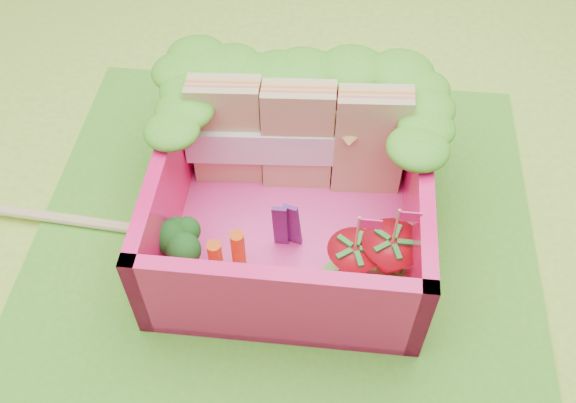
# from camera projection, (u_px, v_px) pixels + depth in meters

# --- Properties ---
(ground) EXTENTS (14.00, 14.00, 0.00)m
(ground) POSITION_uv_depth(u_px,v_px,m) (283.00, 247.00, 3.35)
(ground) COLOR #98C738
(ground) RESTS_ON ground
(placemat) EXTENTS (2.60, 2.60, 0.03)m
(placemat) POSITION_uv_depth(u_px,v_px,m) (283.00, 245.00, 3.34)
(placemat) COLOR #4FAD27
(placemat) RESTS_ON ground
(bento_floor) EXTENTS (1.30, 1.30, 0.05)m
(bento_floor) POSITION_uv_depth(u_px,v_px,m) (291.00, 229.00, 3.36)
(bento_floor) COLOR #FF41A0
(bento_floor) RESTS_ON placemat
(bento_box) EXTENTS (1.30, 1.30, 0.55)m
(bento_box) POSITION_uv_depth(u_px,v_px,m) (291.00, 199.00, 3.16)
(bento_box) COLOR #FF1565
(bento_box) RESTS_ON placemat
(lettuce_ruffle) EXTENTS (1.43, 0.83, 0.11)m
(lettuce_ruffle) POSITION_uv_depth(u_px,v_px,m) (301.00, 81.00, 3.21)
(lettuce_ruffle) COLOR #3A9C1C
(lettuce_ruffle) RESTS_ON bento_box
(sandwich_stack) EXTENTS (1.17, 0.25, 0.64)m
(sandwich_stack) POSITION_uv_depth(u_px,v_px,m) (299.00, 137.00, 3.30)
(sandwich_stack) COLOR tan
(sandwich_stack) RESTS_ON bento_floor
(broccoli) EXTENTS (0.32, 0.32, 0.25)m
(broccoli) POSITION_uv_depth(u_px,v_px,m) (181.00, 239.00, 3.07)
(broccoli) COLOR #539347
(broccoli) RESTS_ON bento_floor
(carrot_sticks) EXTENTS (0.17, 0.14, 0.26)m
(carrot_sticks) POSITION_uv_depth(u_px,v_px,m) (227.00, 256.00, 3.06)
(carrot_sticks) COLOR #DB4F12
(carrot_sticks) RESTS_ON bento_floor
(purple_wedges) EXTENTS (0.13, 0.04, 0.38)m
(purple_wedges) POSITION_uv_depth(u_px,v_px,m) (287.00, 226.00, 3.10)
(purple_wedges) COLOR #421957
(purple_wedges) RESTS_ON bento_floor
(strawberry_left) EXTENTS (0.26, 0.26, 0.50)m
(strawberry_left) POSITION_uv_depth(u_px,v_px,m) (353.00, 264.00, 3.03)
(strawberry_left) COLOR red
(strawberry_left) RESTS_ON bento_floor
(strawberry_right) EXTENTS (0.28, 0.28, 0.52)m
(strawberry_right) POSITION_uv_depth(u_px,v_px,m) (389.00, 259.00, 3.03)
(strawberry_right) COLOR red
(strawberry_right) RESTS_ON bento_floor
(snap_peas) EXTENTS (0.62, 0.62, 0.05)m
(snap_peas) POSITION_uv_depth(u_px,v_px,m) (365.00, 264.00, 3.16)
(snap_peas) COLOR #5BBA3A
(snap_peas) RESTS_ON bento_floor
(chopsticks) EXTENTS (2.20, 0.20, 0.04)m
(chopsticks) POSITION_uv_depth(u_px,v_px,m) (73.00, 220.00, 3.40)
(chopsticks) COLOR tan
(chopsticks) RESTS_ON placemat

